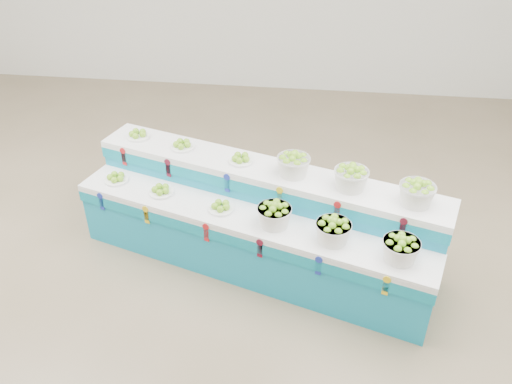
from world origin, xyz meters
TOP-DOWN VIEW (x-y plane):
  - ground at (0.00, 0.00)m, footprint 10.00×10.00m
  - display_stand at (0.76, 0.35)m, footprint 3.87×2.05m
  - plate_lower_left at (-0.77, 0.59)m, footprint 0.32×0.32m
  - plate_lower_mid at (-0.23, 0.42)m, footprint 0.32×0.32m
  - plate_lower_right at (0.43, 0.21)m, footprint 0.32×0.32m
  - basket_lower_left at (0.98, 0.04)m, footprint 0.41×0.41m
  - basket_lower_mid at (1.53, -0.14)m, footprint 0.41×0.41m
  - basket_lower_right at (2.11, -0.32)m, footprint 0.41×0.41m
  - plate_upper_left at (-0.63, 1.03)m, footprint 0.32×0.32m
  - plate_upper_mid at (-0.09, 0.86)m, footprint 0.32×0.32m
  - plate_upper_right at (0.57, 0.65)m, footprint 0.32×0.32m
  - basket_upper_left at (1.12, 0.48)m, footprint 0.41×0.41m
  - basket_upper_mid at (1.67, 0.31)m, footprint 0.41×0.41m
  - basket_upper_right at (2.25, 0.12)m, footprint 0.41×0.41m

SIDE VIEW (x-z plane):
  - ground at x=0.00m, z-range 0.00..0.00m
  - display_stand at x=0.76m, z-range 0.00..1.02m
  - plate_lower_left at x=-0.77m, z-range 0.72..0.82m
  - plate_lower_mid at x=-0.23m, z-range 0.72..0.82m
  - plate_lower_right at x=0.43m, z-range 0.72..0.82m
  - basket_lower_left at x=0.98m, z-range 0.72..0.96m
  - basket_lower_mid at x=1.53m, z-range 0.72..0.96m
  - basket_lower_right at x=2.11m, z-range 0.72..0.96m
  - plate_upper_left at x=-0.63m, z-range 1.02..1.12m
  - plate_upper_mid at x=-0.09m, z-range 1.02..1.12m
  - plate_upper_right at x=0.57m, z-range 1.02..1.12m
  - basket_upper_left at x=1.12m, z-range 1.02..1.26m
  - basket_upper_mid at x=1.67m, z-range 1.02..1.26m
  - basket_upper_right at x=2.25m, z-range 1.02..1.26m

